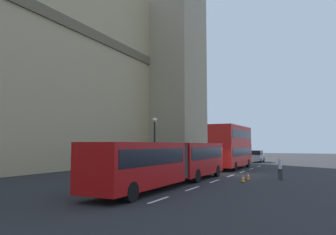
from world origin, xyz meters
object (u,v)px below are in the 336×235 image
object	(u,v)px
traffic_cone_west	(243,179)
traffic_cone_middle	(248,176)
articulated_bus	(171,160)
pedestrian_near_cones	(280,168)
double_decker_bus	(232,145)
sedan_lead	(257,156)
street_lamp	(155,142)

from	to	relation	value
traffic_cone_west	traffic_cone_middle	world-z (taller)	same
articulated_bus	traffic_cone_middle	distance (m)	7.05
pedestrian_near_cones	double_decker_bus	bearing A→B (deg)	33.62
traffic_cone_west	double_decker_bus	bearing A→B (deg)	18.07
pedestrian_near_cones	traffic_cone_west	bearing A→B (deg)	143.24
traffic_cone_west	articulated_bus	bearing A→B (deg)	132.44
sedan_lead	traffic_cone_west	distance (m)	28.59
traffic_cone_middle	street_lamp	size ratio (longest dim) A/B	0.11
articulated_bus	pedestrian_near_cones	size ratio (longest dim) A/B	9.91
traffic_cone_middle	pedestrian_near_cones	distance (m)	2.66
sedan_lead	street_lamp	size ratio (longest dim) A/B	0.83
sedan_lead	traffic_cone_middle	world-z (taller)	sedan_lead
articulated_bus	pedestrian_near_cones	xyz separation A→B (m)	(6.79, -6.38, -0.83)
traffic_cone_middle	traffic_cone_west	bearing A→B (deg)	-179.91
articulated_bus	pedestrian_near_cones	bearing A→B (deg)	-43.20
articulated_bus	double_decker_bus	distance (m)	16.42
double_decker_bus	sedan_lead	xyz separation A→B (m)	(15.64, 0.12, -1.80)
double_decker_bus	street_lamp	xyz separation A→B (m)	(-10.41, 4.50, 0.35)
articulated_bus	traffic_cone_west	size ratio (longest dim) A/B	28.88
double_decker_bus	pedestrian_near_cones	xyz separation A→B (m)	(-9.60, -6.38, -1.80)
articulated_bus	traffic_cone_middle	xyz separation A→B (m)	(5.54, -4.11, -1.46)
sedan_lead	articulated_bus	bearing A→B (deg)	-179.78
traffic_cone_west	traffic_cone_middle	size ratio (longest dim) A/B	1.00
traffic_cone_west	street_lamp	bearing A→B (deg)	75.62
double_decker_bus	traffic_cone_middle	size ratio (longest dim) A/B	17.16
pedestrian_near_cones	street_lamp	bearing A→B (deg)	94.28
double_decker_bus	traffic_cone_west	distance (m)	13.50
double_decker_bus	traffic_cone_west	size ratio (longest dim) A/B	17.16
traffic_cone_middle	street_lamp	world-z (taller)	street_lamp
articulated_bus	street_lamp	xyz separation A→B (m)	(5.98, 4.51, 1.31)
traffic_cone_middle	double_decker_bus	bearing A→B (deg)	20.78
double_decker_bus	traffic_cone_west	xyz separation A→B (m)	(-12.62, -4.12, -2.43)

